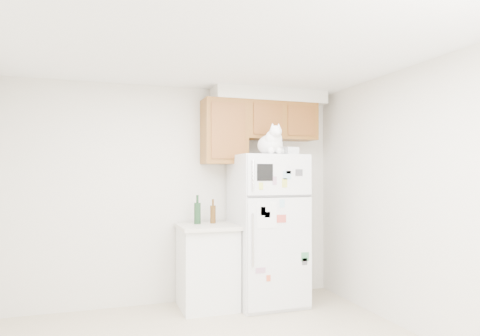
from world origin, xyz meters
name	(u,v)px	position (x,y,z in m)	size (l,w,h in m)	color
room_shell	(235,150)	(0.12, 0.24, 1.67)	(3.84, 4.04, 2.52)	beige
refrigerator	(267,229)	(0.95, 1.61, 0.85)	(0.76, 0.78, 1.70)	silver
base_counter	(207,266)	(0.26, 1.68, 0.46)	(0.64, 0.64, 0.92)	white
cat	(271,143)	(0.92, 1.41, 1.83)	(0.33, 0.48, 0.34)	white
storage_box_back	(279,151)	(1.12, 1.64, 1.75)	(0.18, 0.13, 0.10)	white
storage_box_front	(291,151)	(1.20, 1.49, 1.74)	(0.15, 0.11, 0.09)	white
bottle_green	(197,209)	(0.17, 1.78, 1.08)	(0.08, 0.08, 0.33)	#19381E
bottle_amber	(213,211)	(0.36, 1.79, 1.06)	(0.06, 0.06, 0.28)	#593814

